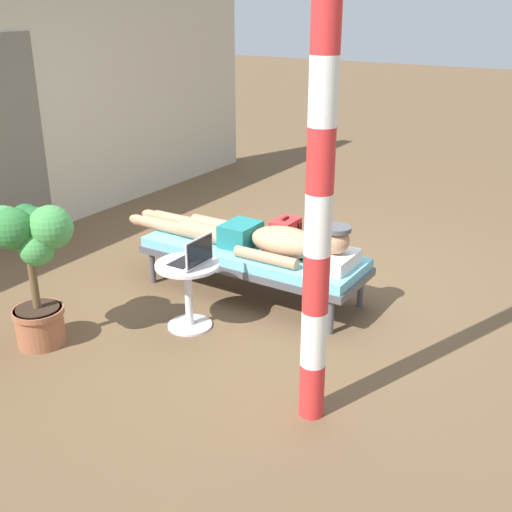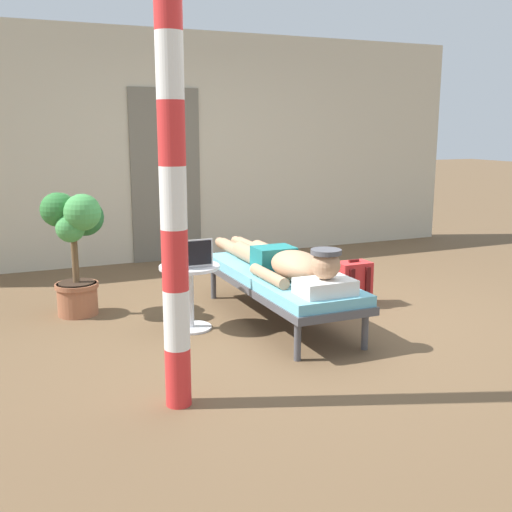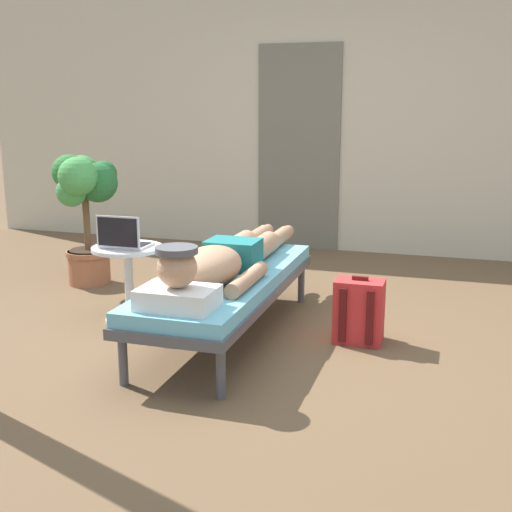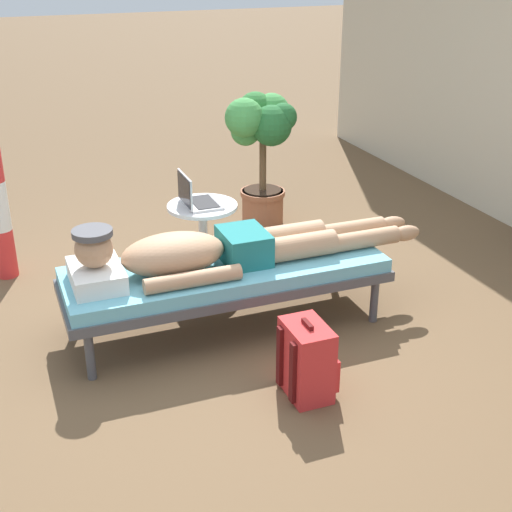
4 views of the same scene
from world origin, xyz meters
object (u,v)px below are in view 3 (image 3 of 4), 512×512
lounge_chair (227,284)px  person_reclining (222,261)px  backpack (359,311)px  potted_plant (85,198)px  laptop (123,239)px  side_table (128,270)px

lounge_chair → person_reclining: size_ratio=0.89×
backpack → potted_plant: size_ratio=0.40×
backpack → lounge_chair: bearing=-169.1°
lounge_chair → potted_plant: size_ratio=1.81×
person_reclining → potted_plant: potted_plant is taller
person_reclining → laptop: (-0.75, 0.13, 0.06)m
person_reclining → side_table: person_reclining is taller
lounge_chair → backpack: 0.84m
laptop → person_reclining: bearing=-9.5°
person_reclining → backpack: (0.82, 0.24, -0.32)m
lounge_chair → laptop: 0.79m
potted_plant → laptop: bearing=-45.7°
laptop → backpack: bearing=4.2°
person_reclining → laptop: 0.76m
lounge_chair → laptop: bearing=176.8°
person_reclining → backpack: bearing=16.4°
lounge_chair → side_table: size_ratio=3.69×
lounge_chair → backpack: backpack is taller
side_table → backpack: size_ratio=1.23×
laptop → backpack: 1.61m
side_table → laptop: bearing=-90.0°
laptop → potted_plant: size_ratio=0.29×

